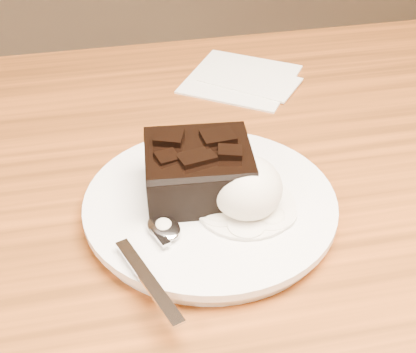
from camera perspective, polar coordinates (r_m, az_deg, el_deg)
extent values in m
cylinder|color=white|center=(0.58, 0.21, -2.97)|extent=(0.24, 0.24, 0.02)
cube|color=black|center=(0.56, -0.93, 0.27)|extent=(0.11, 0.09, 0.05)
ellipsoid|color=white|center=(0.55, 3.71, -1.06)|extent=(0.07, 0.07, 0.06)
cylinder|color=silver|center=(0.56, 3.62, -2.86)|extent=(0.10, 0.10, 0.00)
cube|color=white|center=(0.81, 3.17, 9.41)|extent=(0.19, 0.19, 0.01)
cube|color=black|center=(0.57, 3.10, -1.81)|extent=(0.01, 0.01, 0.00)
cube|color=black|center=(0.55, 8.03, -3.95)|extent=(0.01, 0.01, 0.00)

